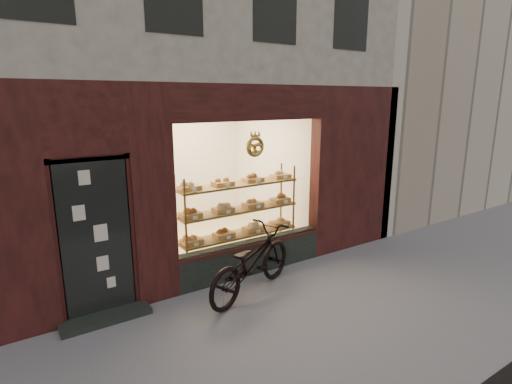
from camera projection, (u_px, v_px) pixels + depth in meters
ground at (315, 342)px, 4.85m from camera, size 90.00×90.00×0.00m
neighbor_right at (426, 49)px, 13.42m from camera, size 12.00×7.00×9.00m
display_shelf at (238, 217)px, 6.96m from camera, size 2.20×0.45×1.70m
bicycle at (251, 262)px, 5.96m from camera, size 2.01×1.31×1.00m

